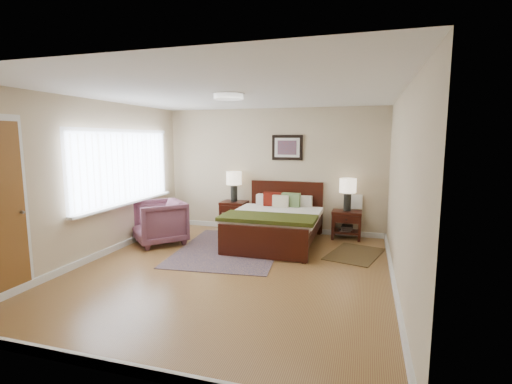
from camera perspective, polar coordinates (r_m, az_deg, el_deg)
floor at (r=5.50m, az=-3.98°, el=-11.98°), size 5.00×5.00×0.00m
back_wall at (r=7.58m, az=2.58°, el=3.31°), size 4.50×0.04×2.50m
front_wall at (r=3.03m, az=-21.11°, el=-4.61°), size 4.50×0.04×2.50m
left_wall at (r=6.35m, az=-23.48°, el=1.70°), size 0.04×5.00×2.50m
right_wall at (r=4.89m, az=21.41°, el=0.07°), size 0.04×5.00×2.50m
ceiling at (r=5.20m, az=-4.26°, el=14.88°), size 4.50×5.00×0.02m
window at (r=6.85m, az=-19.44°, el=3.40°), size 0.11×2.72×1.32m
ceil_fixture at (r=5.19m, az=-4.25°, el=14.50°), size 0.44×0.44×0.08m
bed at (r=6.72m, az=3.10°, el=-4.00°), size 1.59×1.90×1.03m
wall_art at (r=7.45m, az=4.82°, el=6.82°), size 0.62×0.05×0.50m
nightstand_left at (r=7.66m, az=-3.43°, el=-2.40°), size 0.51×0.46×0.61m
nightstand_right at (r=7.26m, az=13.77°, el=-4.41°), size 0.55×0.41×0.54m
lamp_left at (r=7.60m, az=-3.41°, el=1.66°), size 0.31×0.31×0.61m
lamp_right at (r=7.16m, az=13.94°, el=0.46°), size 0.31×0.31×0.61m
armchair at (r=6.97m, az=-14.66°, el=-4.52°), size 1.20×1.20×0.79m
rug_persian at (r=6.51m, az=-4.02°, el=-8.69°), size 1.90×2.53×0.01m
rug_navy at (r=6.42m, az=14.93°, el=-9.19°), size 1.01×1.27×0.01m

